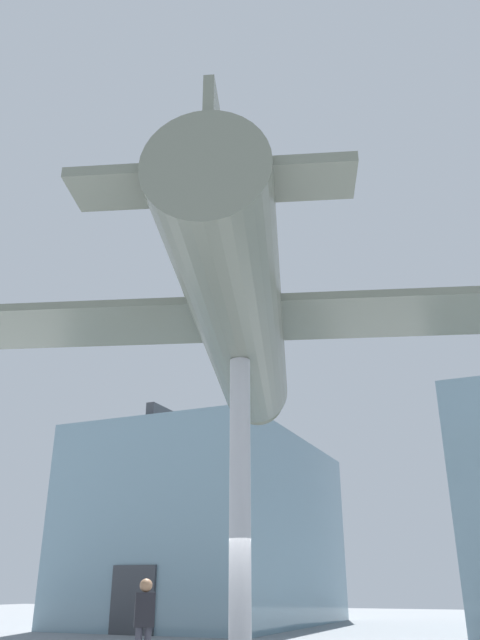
% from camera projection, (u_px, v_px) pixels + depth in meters
% --- Properties ---
extents(glass_pavilion_left, '(8.86, 13.44, 8.54)m').
position_uv_depth(glass_pavilion_left, '(215.00, 531.00, 29.11)').
color(glass_pavilion_left, '#7593A3').
rests_on(glass_pavilion_left, ground_plane).
extents(support_pylon_central, '(0.46, 0.46, 6.38)m').
position_uv_depth(support_pylon_central, '(240.00, 504.00, 13.09)').
color(support_pylon_central, '#B7B7BC').
rests_on(support_pylon_central, ground_plane).
extents(suspended_airplane, '(14.34, 13.17, 2.90)m').
position_uv_depth(suspended_airplane, '(241.00, 323.00, 14.95)').
color(suspended_airplane, slate).
rests_on(suspended_airplane, support_pylon_central).
extents(visitor_person, '(0.45, 0.41, 1.74)m').
position_uv_depth(visitor_person, '(144.00, 618.00, 12.55)').
color(visitor_person, '#383842').
rests_on(visitor_person, ground_plane).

